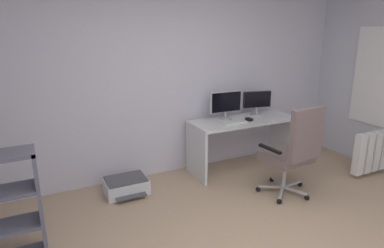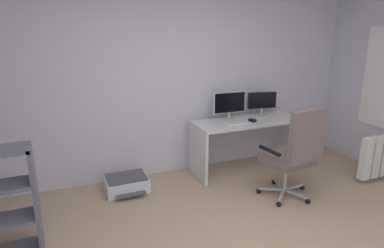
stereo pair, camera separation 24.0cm
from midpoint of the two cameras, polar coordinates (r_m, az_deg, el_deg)
name	(u,v)px [view 2 (the right image)]	position (r m, az deg, el deg)	size (l,w,h in m)	color
wall_back	(162,77)	(4.45, -3.57, 7.92)	(5.59, 0.10, 2.63)	silver
desk	(246,133)	(4.73, 10.57, -1.53)	(1.48, 0.58, 0.72)	silver
monitor_main	(229,104)	(4.62, 7.77, 3.41)	(0.47, 0.18, 0.38)	#B2B5B7
monitor_secondary	(262,102)	(4.91, 13.06, 3.64)	(0.41, 0.18, 0.34)	#B2B5B7
keyboard	(236,123)	(4.47, 8.99, 0.15)	(0.34, 0.13, 0.02)	silver
computer_mouse	(252,120)	(4.61, 11.60, 0.59)	(0.06, 0.10, 0.03)	black
office_chair	(295,152)	(4.03, 18.53, -4.49)	(0.63, 0.64, 1.11)	#B7BABC
printer	(127,184)	(4.27, -9.33, -9.89)	(0.51, 0.45, 0.19)	silver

